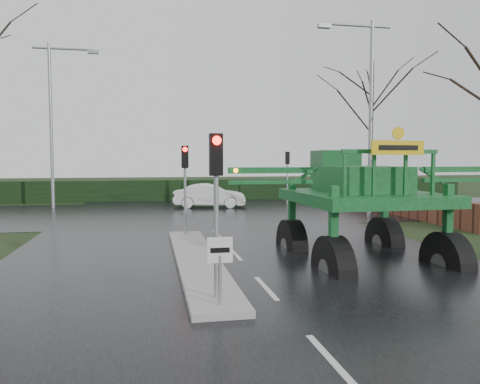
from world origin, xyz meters
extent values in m
plane|color=black|center=(0.00, 0.00, 0.00)|extent=(140.00, 140.00, 0.00)
cube|color=black|center=(0.00, 10.00, 0.00)|extent=(14.00, 80.00, 0.02)
cube|color=black|center=(0.00, 16.00, 0.01)|extent=(80.00, 12.00, 0.02)
cube|color=gray|center=(-1.30, 3.00, 0.09)|extent=(1.20, 10.00, 0.16)
cube|color=black|center=(0.00, 24.00, 0.75)|extent=(44.00, 0.90, 1.50)
cube|color=#592D1E|center=(10.50, 16.00, 0.60)|extent=(0.40, 20.00, 1.20)
cylinder|color=gray|center=(-1.30, -1.50, 0.65)|extent=(0.07, 0.07, 1.00)
cube|color=silver|center=(-1.30, -1.50, 1.25)|extent=(0.50, 0.04, 0.50)
cube|color=black|center=(-1.30, -1.52, 1.25)|extent=(0.38, 0.01, 0.10)
cylinder|color=gray|center=(-1.30, -1.00, 1.75)|extent=(0.10, 0.10, 3.50)
cube|color=black|center=(-1.30, -1.00, 3.10)|extent=(0.26, 0.22, 0.85)
sphere|color=#FF0C07|center=(-1.30, -1.13, 3.38)|extent=(0.18, 0.18, 0.18)
cylinder|color=gray|center=(-1.30, 7.50, 1.75)|extent=(0.10, 0.10, 3.50)
cube|color=black|center=(-1.30, 7.50, 3.10)|extent=(0.26, 0.22, 0.85)
sphere|color=#FF0C07|center=(-1.30, 7.37, 3.38)|extent=(0.18, 0.18, 0.18)
cylinder|color=gray|center=(6.50, 20.00, 1.75)|extent=(0.10, 0.10, 3.50)
cube|color=black|center=(6.50, 20.00, 3.10)|extent=(0.26, 0.22, 0.85)
sphere|color=#FF0C07|center=(6.50, 20.13, 3.38)|extent=(0.18, 0.18, 0.18)
cylinder|color=gray|center=(8.50, 12.00, 5.00)|extent=(0.20, 0.20, 10.00)
cylinder|color=gray|center=(7.70, 12.00, 9.70)|extent=(3.52, 0.14, 0.14)
cube|color=gray|center=(5.94, 12.00, 9.58)|extent=(0.65, 0.30, 0.20)
cylinder|color=gray|center=(-8.50, 20.00, 5.00)|extent=(0.20, 0.20, 10.00)
cylinder|color=gray|center=(-7.70, 20.00, 9.70)|extent=(3.52, 0.14, 0.14)
cube|color=gray|center=(-5.94, 20.00, 9.58)|extent=(0.65, 0.30, 0.20)
cylinder|color=black|center=(13.00, 21.00, 5.00)|extent=(0.32, 0.32, 10.00)
cone|color=black|center=(13.00, 21.00, 10.80)|extent=(0.24, 0.24, 2.50)
cylinder|color=black|center=(0.41, 3.00, 0.96)|extent=(0.58, 1.94, 1.92)
cylinder|color=#595B56|center=(0.41, 3.00, 0.96)|extent=(0.58, 0.69, 0.67)
cube|color=#0B4214|center=(0.41, 3.00, 2.16)|extent=(0.22, 0.22, 2.21)
cylinder|color=black|center=(3.87, 3.09, 0.96)|extent=(0.58, 1.94, 1.92)
cylinder|color=#595B56|center=(3.87, 3.09, 0.96)|extent=(0.58, 0.69, 0.67)
cube|color=#0B4214|center=(3.87, 3.09, 2.16)|extent=(0.22, 0.22, 2.21)
cylinder|color=black|center=(0.50, -0.46, 0.96)|extent=(0.58, 1.94, 1.92)
cylinder|color=#595B56|center=(0.50, -0.46, 0.96)|extent=(0.58, 0.69, 0.67)
cube|color=#0B4214|center=(0.50, -0.46, 2.16)|extent=(0.22, 0.22, 2.21)
cylinder|color=black|center=(3.96, -0.37, 0.96)|extent=(0.58, 1.94, 1.92)
cylinder|color=#595B56|center=(3.96, -0.37, 0.96)|extent=(0.58, 0.69, 0.67)
cube|color=#0B4214|center=(3.96, -0.37, 2.16)|extent=(0.22, 0.22, 2.21)
cube|color=#0B4214|center=(2.18, 1.31, 2.79)|extent=(4.16, 4.72, 0.34)
cube|color=#0B4214|center=(2.18, 1.51, 3.32)|extent=(2.19, 2.94, 0.87)
cube|color=#10471E|center=(2.13, 3.43, 3.65)|extent=(1.47, 1.19, 1.25)
cube|color=#0B4214|center=(2.22, -0.22, 4.18)|extent=(2.89, 0.19, 0.12)
cube|color=#0B4214|center=(-0.88, 0.85, 3.65)|extent=(2.50, 0.24, 0.17)
sphere|color=orange|center=(-1.94, 0.73, 3.65)|extent=(0.13, 0.13, 0.13)
cube|color=#0B4214|center=(5.27, 1.01, 3.65)|extent=(2.50, 0.24, 0.17)
cube|color=#DCB30B|center=(2.23, -0.61, 4.28)|extent=(1.54, 0.10, 0.38)
cube|color=black|center=(2.23, -0.61, 4.28)|extent=(1.15, 0.04, 0.13)
cylinder|color=#DCB30B|center=(2.23, -0.61, 4.66)|extent=(0.35, 0.05, 0.35)
imported|color=white|center=(1.03, 18.44, 0.00)|extent=(4.63, 2.25, 1.46)
camera|label=1|loc=(-2.61, -10.36, 3.00)|focal=35.00mm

